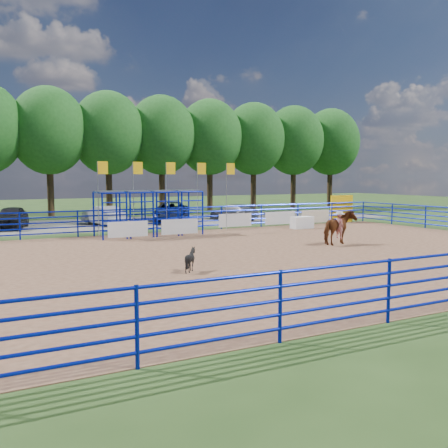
{
  "coord_description": "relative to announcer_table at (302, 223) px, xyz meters",
  "views": [
    {
      "loc": [
        -11.59,
        -18.22,
        3.37
      ],
      "look_at": [
        -1.52,
        1.0,
        1.3
      ],
      "focal_mm": 40.0,
      "sensor_mm": 36.0,
      "label": 1
    }
  ],
  "objects": [
    {
      "name": "calf",
      "position": [
        -12.33,
        -10.1,
        0.04
      ],
      "size": [
        0.86,
        0.79,
        0.85
      ],
      "primitive_type": "imported",
      "rotation": [
        0.0,
        0.0,
        1.71
      ],
      "color": "black",
      "rests_on": "arena_dirt"
    },
    {
      "name": "announcer_table",
      "position": [
        0.0,
        0.0,
        0.0
      ],
      "size": [
        1.44,
        0.68,
        0.77
      ],
      "primitive_type": "cube",
      "rotation": [
        0.0,
        0.0,
        -0.0
      ],
      "color": "white",
      "rests_on": "arena_dirt"
    },
    {
      "name": "car_b",
      "position": [
        -10.8,
        8.36,
        0.27
      ],
      "size": [
        2.31,
        4.22,
        1.32
      ],
      "primitive_type": "imported",
      "rotation": [
        0.0,
        0.0,
        3.38
      ],
      "color": "#999CA1",
      "rests_on": "gravel_strip"
    },
    {
      "name": "arena_dirt",
      "position": [
        -7.77,
        -7.86,
        -0.39
      ],
      "size": [
        30.0,
        20.0,
        0.02
      ],
      "primitive_type": "cube",
      "color": "#896044",
      "rests_on": "ground"
    },
    {
      "name": "perimeter_fence",
      "position": [
        -7.77,
        -7.86,
        0.35
      ],
      "size": [
        30.1,
        20.1,
        1.5
      ],
      "color": "#0819AF",
      "rests_on": "ground"
    },
    {
      "name": "car_a",
      "position": [
        -16.64,
        8.81,
        0.33
      ],
      "size": [
        2.73,
        4.56,
        1.45
      ],
      "primitive_type": "imported",
      "rotation": [
        0.0,
        0.0,
        -0.25
      ],
      "color": "black",
      "rests_on": "gravel_strip"
    },
    {
      "name": "car_c",
      "position": [
        -5.82,
        8.0,
        0.35
      ],
      "size": [
        4.47,
        5.89,
        1.49
      ],
      "primitive_type": "imported",
      "rotation": [
        0.0,
        0.0,
        -0.43
      ],
      "color": "#131931",
      "rests_on": "gravel_strip"
    },
    {
      "name": "ground",
      "position": [
        -7.77,
        -7.86,
        -0.4
      ],
      "size": [
        120.0,
        120.0,
        0.0
      ],
      "primitive_type": "plane",
      "color": "#334F1F",
      "rests_on": "ground"
    },
    {
      "name": "chute_assembly",
      "position": [
        -9.67,
        0.98,
        0.86
      ],
      "size": [
        19.32,
        2.41,
        4.2
      ],
      "color": "#0819AF",
      "rests_on": "ground"
    },
    {
      "name": "treeline",
      "position": [
        -7.77,
        18.14,
        7.13
      ],
      "size": [
        56.4,
        6.4,
        11.24
      ],
      "color": "#3F2B19",
      "rests_on": "ground"
    },
    {
      "name": "horse_and_rider",
      "position": [
        -3.01,
        -7.1,
        0.5
      ],
      "size": [
        2.16,
        1.46,
        2.24
      ],
      "color": "brown",
      "rests_on": "arena_dirt"
    },
    {
      "name": "car_d",
      "position": [
        -0.9,
        7.56,
        0.23
      ],
      "size": [
        2.84,
        4.59,
        1.24
      ],
      "primitive_type": "imported",
      "rotation": [
        0.0,
        0.0,
        3.42
      ],
      "color": "#59595B",
      "rests_on": "gravel_strip"
    },
    {
      "name": "gravel_strip",
      "position": [
        -7.77,
        9.14,
        -0.4
      ],
      "size": [
        40.0,
        10.0,
        0.01
      ],
      "primitive_type": "cube",
      "color": "slate",
      "rests_on": "ground"
    }
  ]
}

